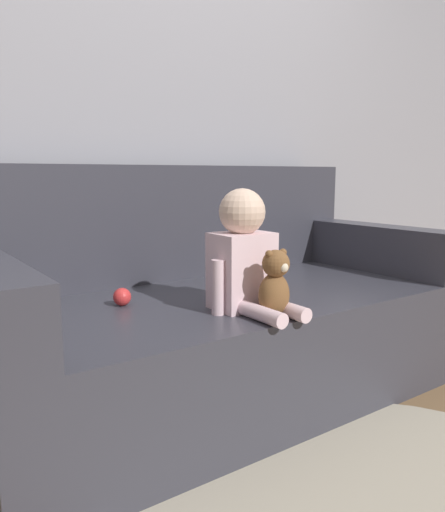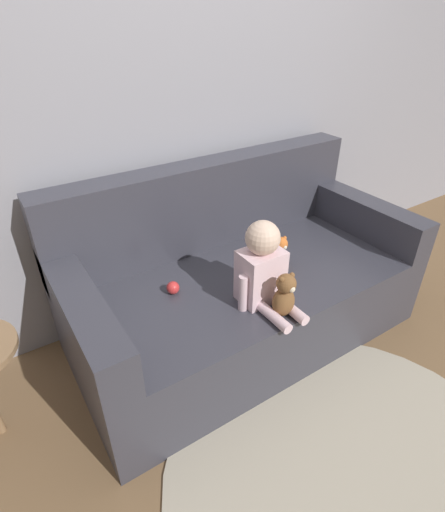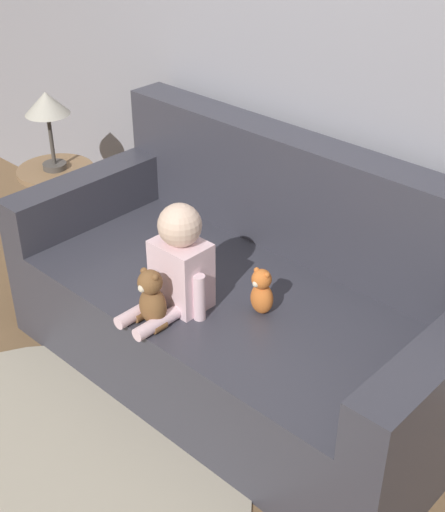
{
  "view_description": "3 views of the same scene",
  "coord_description": "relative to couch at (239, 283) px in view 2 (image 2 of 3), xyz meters",
  "views": [
    {
      "loc": [
        -1.14,
        -1.61,
        0.92
      ],
      "look_at": [
        -0.02,
        -0.02,
        0.6
      ],
      "focal_mm": 35.0,
      "sensor_mm": 36.0,
      "label": 1
    },
    {
      "loc": [
        -1.1,
        -1.45,
        1.67
      ],
      "look_at": [
        -0.17,
        -0.03,
        0.61
      ],
      "focal_mm": 28.0,
      "sensor_mm": 36.0,
      "label": 2
    },
    {
      "loc": [
        1.56,
        -1.75,
        2.04
      ],
      "look_at": [
        -0.05,
        -0.04,
        0.59
      ],
      "focal_mm": 50.0,
      "sensor_mm": 36.0,
      "label": 3
    }
  ],
  "objects": [
    {
      "name": "couch",
      "position": [
        0.0,
        0.0,
        0.0
      ],
      "size": [
        1.92,
        0.95,
        0.95
      ],
      "color": "#383842",
      "rests_on": "ground_plane"
    },
    {
      "name": "toy_ball",
      "position": [
        -0.43,
        -0.03,
        0.15
      ],
      "size": [
        0.07,
        0.07,
        0.07
      ],
      "color": "red",
      "rests_on": "couch"
    },
    {
      "name": "ground_plane",
      "position": [
        0.0,
        -0.06,
        -0.32
      ],
      "size": [
        12.0,
        12.0,
        0.0
      ],
      "primitive_type": "plane",
      "color": "brown"
    },
    {
      "name": "person_baby",
      "position": [
        -0.09,
        -0.31,
        0.31
      ],
      "size": [
        0.28,
        0.36,
        0.42
      ],
      "color": "silver",
      "rests_on": "couch"
    },
    {
      "name": "plush_toy_side",
      "position": [
        0.17,
        -0.13,
        0.22
      ],
      "size": [
        0.09,
        0.09,
        0.19
      ],
      "color": "orange",
      "rests_on": "couch"
    },
    {
      "name": "wall_back",
      "position": [
        0.0,
        0.5,
        0.98
      ],
      "size": [
        8.0,
        0.05,
        2.6
      ],
      "color": "#93939E",
      "rests_on": "ground_plane"
    },
    {
      "name": "teddy_bear_brown",
      "position": [
        -0.07,
        -0.46,
        0.23
      ],
      "size": [
        0.14,
        0.11,
        0.23
      ],
      "color": "brown",
      "rests_on": "couch"
    },
    {
      "name": "floor_rug",
      "position": [
        -0.13,
        -1.05,
        -0.32
      ],
      "size": [
        1.62,
        1.62,
        0.01
      ],
      "color": "#B2A893",
      "rests_on": "ground_plane"
    }
  ]
}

